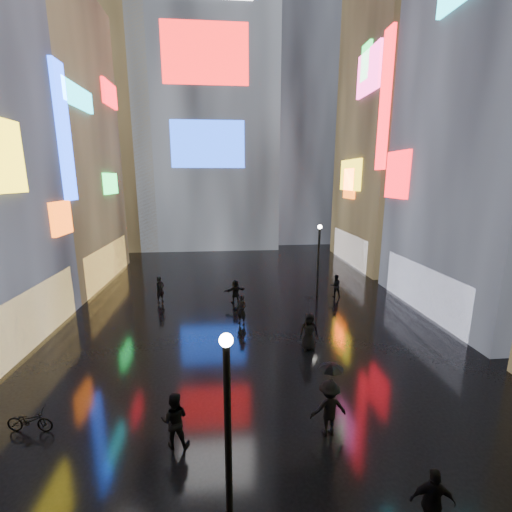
{
  "coord_description": "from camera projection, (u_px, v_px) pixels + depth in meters",
  "views": [
    {
      "loc": [
        -1.34,
        -2.58,
        8.32
      ],
      "look_at": [
        0.0,
        12.0,
        5.0
      ],
      "focal_mm": 24.0,
      "sensor_mm": 36.0,
      "label": 1
    }
  ],
  "objects": [
    {
      "name": "bicycle",
      "position": [
        30.0,
        420.0,
        11.45
      ],
      "size": [
        1.59,
        0.7,
        0.81
      ],
      "primitive_type": "imported",
      "rotation": [
        0.0,
        0.0,
        1.46
      ],
      "color": "black",
      "rests_on": "ground"
    },
    {
      "name": "pedestrian_6",
      "position": [
        160.0,
        289.0,
        23.37
      ],
      "size": [
        0.76,
        0.8,
        1.83
      ],
      "primitive_type": "imported",
      "rotation": [
        0.0,
        0.0,
        0.89
      ],
      "color": "black",
      "rests_on": "ground"
    },
    {
      "name": "umbrella_1",
      "position": [
        331.0,
        372.0,
        10.96
      ],
      "size": [
        0.97,
        0.97,
        0.68
      ],
      "primitive_type": "imported",
      "rotation": [
        0.0,
        0.0,
        3.45
      ],
      "color": "black",
      "rests_on": "pedestrian_2"
    },
    {
      "name": "umbrella_2",
      "position": [
        310.0,
        305.0,
        16.59
      ],
      "size": [
        1.37,
        1.38,
        0.91
      ],
      "primitive_type": "imported",
      "rotation": [
        0.0,
        0.0,
        2.6
      ],
      "color": "black",
      "rests_on": "pedestrian_4"
    },
    {
      "name": "pedestrian_8",
      "position": [
        242.0,
        310.0,
        19.84
      ],
      "size": [
        0.76,
        0.73,
        1.75
      ],
      "primitive_type": "imported",
      "rotation": [
        0.0,
        0.0,
        5.6
      ],
      "color": "black",
      "rests_on": "ground"
    },
    {
      "name": "pedestrian_3",
      "position": [
        433.0,
        501.0,
        8.08
      ],
      "size": [
        1.09,
        0.65,
        1.74
      ],
      "primitive_type": "imported",
      "rotation": [
        0.0,
        0.0,
        2.91
      ],
      "color": "black",
      "rests_on": "ground"
    },
    {
      "name": "tower_main",
      "position": [
        208.0,
        74.0,
        42.26
      ],
      "size": [
        16.0,
        14.2,
        42.0
      ],
      "color": "black",
      "rests_on": "ground"
    },
    {
      "name": "tower_flank_right",
      "position": [
        299.0,
        113.0,
        46.19
      ],
      "size": [
        12.0,
        12.0,
        34.0
      ],
      "primitive_type": "cube",
      "color": "black",
      "rests_on": "ground"
    },
    {
      "name": "lamp_far",
      "position": [
        319.0,
        256.0,
        24.21
      ],
      "size": [
        0.3,
        0.3,
        5.2
      ],
      "color": "black",
      "rests_on": "ground"
    },
    {
      "name": "building_right_far",
      "position": [
        408.0,
        117.0,
        31.94
      ],
      "size": [
        10.28,
        12.0,
        28.0
      ],
      "color": "black",
      "rests_on": "ground"
    },
    {
      "name": "pedestrian_1",
      "position": [
        174.0,
        420.0,
        10.75
      ],
      "size": [
        0.91,
        0.72,
        1.82
      ],
      "primitive_type": "imported",
      "rotation": [
        0.0,
        0.0,
        3.1
      ],
      "color": "black",
      "rests_on": "ground"
    },
    {
      "name": "pedestrian_2",
      "position": [
        329.0,
        408.0,
        11.24
      ],
      "size": [
        1.29,
        0.81,
        1.91
      ],
      "primitive_type": "imported",
      "rotation": [
        0.0,
        0.0,
        3.23
      ],
      "color": "black",
      "rests_on": "ground"
    },
    {
      "name": "pedestrian_5",
      "position": [
        235.0,
        292.0,
        23.27
      ],
      "size": [
        1.57,
        0.9,
        1.61
      ],
      "primitive_type": "imported",
      "rotation": [
        0.0,
        0.0,
        3.44
      ],
      "color": "black",
      "rests_on": "ground"
    },
    {
      "name": "pedestrian_7",
      "position": [
        335.0,
        286.0,
        24.57
      ],
      "size": [
        0.82,
        0.66,
        1.62
      ],
      "primitive_type": "imported",
      "rotation": [
        0.0,
        0.0,
        3.09
      ],
      "color": "black",
      "rests_on": "ground"
    },
    {
      "name": "ground",
      "position": [
        246.0,
        301.0,
        23.89
      ],
      "size": [
        140.0,
        140.0,
        0.0
      ],
      "primitive_type": "plane",
      "color": "black",
      "rests_on": "ground"
    },
    {
      "name": "building_left_far",
      "position": [
        29.0,
        143.0,
        25.86
      ],
      "size": [
        10.28,
        12.0,
        22.0
      ],
      "color": "black",
      "rests_on": "ground"
    },
    {
      "name": "pedestrian_4",
      "position": [
        309.0,
        331.0,
        16.9
      ],
      "size": [
        0.96,
        0.65,
        1.89
      ],
      "primitive_type": "imported",
      "rotation": [
        0.0,
        0.0,
        -0.06
      ],
      "color": "black",
      "rests_on": "ground"
    },
    {
      "name": "tower_flank_left",
      "position": [
        117.0,
        139.0,
        41.13
      ],
      "size": [
        10.0,
        10.0,
        26.0
      ],
      "primitive_type": "cube",
      "color": "black",
      "rests_on": "ground"
    },
    {
      "name": "lamp_near",
      "position": [
        228.0,
        428.0,
        7.55
      ],
      "size": [
        0.3,
        0.3,
        5.2
      ],
      "color": "black",
      "rests_on": "ground"
    }
  ]
}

